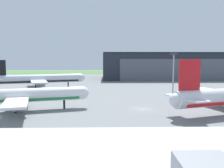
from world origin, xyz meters
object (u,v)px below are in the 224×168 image
maintenance_hangar (165,66)px  apron_light_mast (173,71)px  airliner_far_left (39,79)px  airliner_near_right (21,96)px

maintenance_hangar → apron_light_mast: bearing=-101.5°
airliner_far_left → maintenance_hangar: bearing=38.0°
airliner_far_left → apron_light_mast: 60.18m
airliner_near_right → apron_light_mast: apron_light_mast is taller
maintenance_hangar → airliner_far_left: size_ratio=2.11×
apron_light_mast → airliner_far_left: bearing=153.3°
apron_light_mast → maintenance_hangar: bearing=78.5°
maintenance_hangar → airliner_near_right: bearing=-121.1°
airliner_far_left → apron_light_mast: apron_light_mast is taller
maintenance_hangar → apron_light_mast: maintenance_hangar is taller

